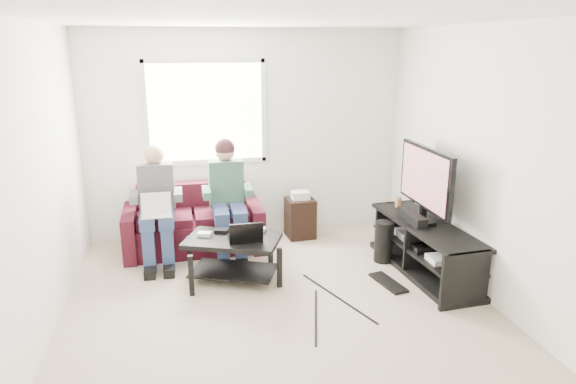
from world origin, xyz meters
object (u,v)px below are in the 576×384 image
(tv_stand, at_px, (425,251))
(tv, at_px, (425,180))
(subwoofer, at_px, (384,242))
(end_table, at_px, (300,216))
(sofa, at_px, (194,225))
(coffee_table, at_px, (233,249))

(tv_stand, bearing_deg, tv, 91.47)
(tv_stand, height_order, tv, tv)
(tv_stand, xyz_separation_m, subwoofer, (-0.32, 0.37, -0.01))
(tv, height_order, end_table, tv)
(subwoofer, distance_m, end_table, 1.23)
(subwoofer, xyz_separation_m, end_table, (-0.75, 0.97, 0.04))
(sofa, xyz_separation_m, end_table, (1.35, 0.10, -0.02))
(sofa, xyz_separation_m, coffee_table, (0.37, -1.00, 0.06))
(coffee_table, height_order, tv_stand, tv_stand)
(coffee_table, xyz_separation_m, tv_stand, (2.05, -0.23, -0.10))
(sofa, distance_m, end_table, 1.36)
(sofa, bearing_deg, coffee_table, -69.59)
(sofa, relative_size, tv, 1.49)
(tv_stand, relative_size, subwoofer, 3.59)
(end_table, bearing_deg, sofa, -175.59)
(sofa, height_order, end_table, sofa)
(tv, xyz_separation_m, end_table, (-1.07, 1.23, -0.74))
(coffee_table, xyz_separation_m, subwoofer, (1.73, 0.13, -0.11))
(sofa, distance_m, coffee_table, 1.07)
(coffee_table, distance_m, subwoofer, 1.74)
(tv, bearing_deg, coffee_table, 176.32)
(sofa, bearing_deg, tv, -24.99)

